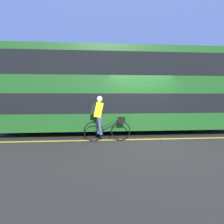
% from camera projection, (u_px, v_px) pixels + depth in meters
% --- Properties ---
extents(ground_plane, '(80.00, 80.00, 0.00)m').
position_uv_depth(ground_plane, '(144.00, 141.00, 6.56)').
color(ground_plane, '#2D2D30').
extents(road_center_line, '(50.00, 0.14, 0.01)m').
position_uv_depth(road_center_line, '(143.00, 139.00, 6.81)').
color(road_center_line, yellow).
rests_on(road_center_line, ground_plane).
extents(sidewalk_curb, '(60.00, 2.10, 0.14)m').
position_uv_depth(sidewalk_curb, '(124.00, 120.00, 11.87)').
color(sidewalk_curb, '#A8A399').
rests_on(sidewalk_curb, ground_plane).
extents(building_facade, '(60.00, 0.30, 9.69)m').
position_uv_depth(building_facade, '(122.00, 52.00, 12.62)').
color(building_facade, '#33478C').
rests_on(building_facade, ground_plane).
extents(bus, '(10.69, 2.60, 3.68)m').
position_uv_depth(bus, '(120.00, 88.00, 8.06)').
color(bus, black).
rests_on(bus, ground_plane).
extents(cyclist_on_bike, '(1.76, 0.32, 1.69)m').
position_uv_depth(cyclist_on_bike, '(102.00, 117.00, 6.48)').
color(cyclist_on_bike, black).
rests_on(cyclist_on_bike, ground_plane).
extents(trash_bin, '(0.53, 0.53, 1.04)m').
position_uv_depth(trash_bin, '(61.00, 112.00, 11.39)').
color(trash_bin, '#515156').
rests_on(trash_bin, sidewalk_curb).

